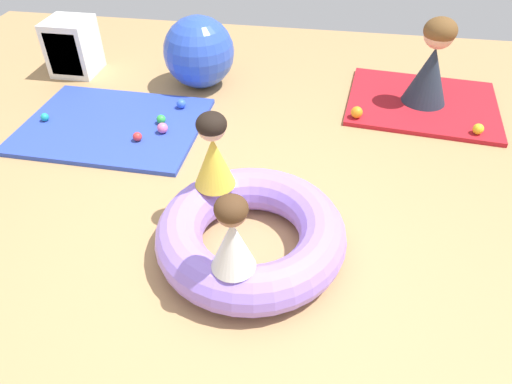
# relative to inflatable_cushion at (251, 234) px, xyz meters

# --- Properties ---
(ground_plane) EXTENTS (8.00, 8.00, 0.00)m
(ground_plane) POSITION_rel_inflatable_cushion_xyz_m (-0.14, -0.04, -0.15)
(ground_plane) COLOR tan
(gym_mat_near_right) EXTENTS (1.59, 1.24, 0.04)m
(gym_mat_near_right) POSITION_rel_inflatable_cushion_xyz_m (-1.48, 1.28, -0.13)
(gym_mat_near_right) COLOR #2D47B7
(gym_mat_near_right) RESTS_ON ground
(gym_mat_near_left) EXTENTS (1.49, 1.30, 0.04)m
(gym_mat_near_left) POSITION_rel_inflatable_cushion_xyz_m (1.30, 2.16, -0.13)
(gym_mat_near_left) COLOR #B21923
(gym_mat_near_left) RESTS_ON ground
(inflatable_cushion) EXTENTS (1.20, 1.20, 0.29)m
(inflatable_cushion) POSITION_rel_inflatable_cushion_xyz_m (0.00, 0.00, 0.00)
(inflatable_cushion) COLOR #9975EA
(inflatable_cushion) RESTS_ON ground
(child_in_yellow) EXTENTS (0.37, 0.37, 0.53)m
(child_in_yellow) POSITION_rel_inflatable_cushion_xyz_m (-0.29, 0.28, 0.41)
(child_in_yellow) COLOR yellow
(child_in_yellow) RESTS_ON inflatable_cushion
(child_in_white) EXTENTS (0.33, 0.33, 0.48)m
(child_in_white) POSITION_rel_inflatable_cushion_xyz_m (-0.02, -0.40, 0.38)
(child_in_white) COLOR white
(child_in_white) RESTS_ON inflatable_cushion
(adult_seated) EXTENTS (0.58, 0.58, 0.80)m
(adult_seated) POSITION_rel_inflatable_cushion_xyz_m (1.30, 2.16, 0.28)
(adult_seated) COLOR #232D3D
(adult_seated) RESTS_ON gym_mat_near_left
(play_ball_blue) EXTENTS (0.09, 0.09, 0.09)m
(play_ball_blue) POSITION_rel_inflatable_cushion_xyz_m (-0.95, 1.65, -0.06)
(play_ball_blue) COLOR blue
(play_ball_blue) RESTS_ON gym_mat_near_right
(play_ball_orange) EXTENTS (0.11, 0.11, 0.11)m
(play_ball_orange) POSITION_rel_inflatable_cushion_xyz_m (0.67, 1.74, -0.05)
(play_ball_orange) COLOR orange
(play_ball_orange) RESTS_ON gym_mat_near_left
(play_ball_pink) EXTENTS (0.09, 0.09, 0.09)m
(play_ball_pink) POSITION_rel_inflatable_cushion_xyz_m (-0.98, 1.21, -0.06)
(play_ball_pink) COLOR pink
(play_ball_pink) RESTS_ON gym_mat_near_right
(play_ball_red) EXTENTS (0.08, 0.08, 0.08)m
(play_ball_red) POSITION_rel_inflatable_cushion_xyz_m (-1.16, 1.05, -0.07)
(play_ball_red) COLOR red
(play_ball_red) RESTS_ON gym_mat_near_right
(play_ball_yellow) EXTENTS (0.09, 0.09, 0.09)m
(play_ball_yellow) POSITION_rel_inflatable_cushion_xyz_m (1.70, 1.64, -0.06)
(play_ball_yellow) COLOR yellow
(play_ball_yellow) RESTS_ON gym_mat_near_left
(play_ball_green) EXTENTS (0.08, 0.08, 0.08)m
(play_ball_green) POSITION_rel_inflatable_cushion_xyz_m (-1.05, 1.36, -0.07)
(play_ball_green) COLOR green
(play_ball_green) RESTS_ON gym_mat_near_right
(play_ball_teal) EXTENTS (0.07, 0.07, 0.07)m
(play_ball_teal) POSITION_rel_inflatable_cushion_xyz_m (-2.09, 1.23, -0.07)
(play_ball_teal) COLOR teal
(play_ball_teal) RESTS_ON gym_mat_near_right
(exercise_ball_large) EXTENTS (0.70, 0.70, 0.70)m
(exercise_ball_large) POSITION_rel_inflatable_cushion_xyz_m (-0.91, 2.22, 0.20)
(exercise_ball_large) COLOR blue
(exercise_ball_large) RESTS_ON ground
(storage_cube) EXTENTS (0.44, 0.44, 0.56)m
(storage_cube) POSITION_rel_inflatable_cushion_xyz_m (-2.30, 2.28, 0.13)
(storage_cube) COLOR white
(storage_cube) RESTS_ON ground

